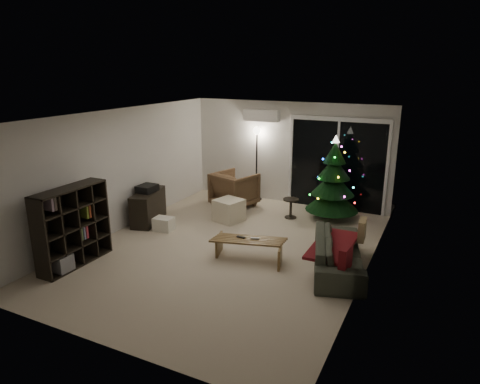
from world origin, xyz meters
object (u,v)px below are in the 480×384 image
object	(u,v)px
christmas_tree	(333,178)
sofa	(338,253)
bookshelf	(66,225)
coffee_table	(249,249)
armchair	(234,189)
media_cabinet	(148,207)

from	to	relation	value
christmas_tree	sofa	bearing A→B (deg)	-73.05
bookshelf	sofa	size ratio (longest dim) A/B	0.70
sofa	christmas_tree	world-z (taller)	christmas_tree
sofa	coffee_table	bearing A→B (deg)	86.54
bookshelf	sofa	world-z (taller)	bookshelf
sofa	bookshelf	bearing A→B (deg)	96.66
coffee_table	bookshelf	bearing A→B (deg)	-167.61
bookshelf	armchair	size ratio (longest dim) A/B	1.47
bookshelf	christmas_tree	distance (m)	5.52
media_cabinet	christmas_tree	distance (m)	4.11
christmas_tree	armchair	bearing A→B (deg)	-176.42
media_cabinet	christmas_tree	size ratio (longest dim) A/B	0.59
sofa	christmas_tree	size ratio (longest dim) A/B	1.04
armchair	christmas_tree	size ratio (longest dim) A/B	0.50
bookshelf	christmas_tree	size ratio (longest dim) A/B	0.73
media_cabinet	sofa	xyz separation A→B (m)	(4.30, -0.45, -0.06)
bookshelf	armchair	xyz separation A→B (m)	(1.20, 4.06, -0.26)
armchair	sofa	distance (m)	3.84
coffee_table	christmas_tree	xyz separation A→B (m)	(0.77, 2.75, 0.75)
media_cabinet	coffee_table	world-z (taller)	media_cabinet
armchair	christmas_tree	distance (m)	2.42
armchair	coffee_table	bearing A→B (deg)	138.31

